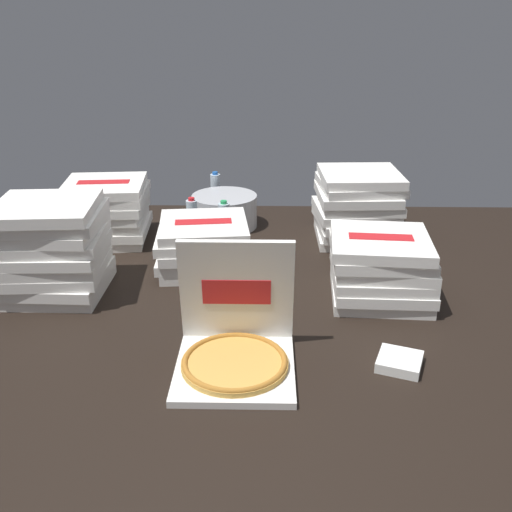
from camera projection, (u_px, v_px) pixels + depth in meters
name	position (u px, v px, depth m)	size (l,w,h in m)	color
ground_plane	(261.00, 299.00, 2.42)	(3.20, 2.40, 0.02)	black
open_pizza_box	(235.00, 345.00, 1.93)	(0.39, 0.40, 0.41)	white
pizza_stack_right_far	(106.00, 211.00, 2.95)	(0.44, 0.44, 0.31)	white
pizza_stack_left_far	(381.00, 267.00, 2.37)	(0.44, 0.42, 0.27)	white
pizza_stack_right_near	(203.00, 245.00, 2.64)	(0.44, 0.44, 0.22)	white
pizza_stack_left_near	(54.00, 248.00, 2.38)	(0.43, 0.43, 0.39)	white
pizza_stack_center_near	(357.00, 206.00, 2.96)	(0.44, 0.44, 0.35)	white
ice_bucket	(225.00, 211.00, 3.16)	(0.35, 0.35, 0.17)	#B7BABF
water_bottle_0	(216.00, 193.00, 3.38)	(0.06, 0.06, 0.24)	silver
water_bottle_1	(224.00, 224.00, 2.89)	(0.06, 0.06, 0.24)	silver
water_bottle_2	(192.00, 221.00, 2.93)	(0.06, 0.06, 0.24)	silver
napkin_pile	(400.00, 362.00, 1.94)	(0.14, 0.14, 0.04)	white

